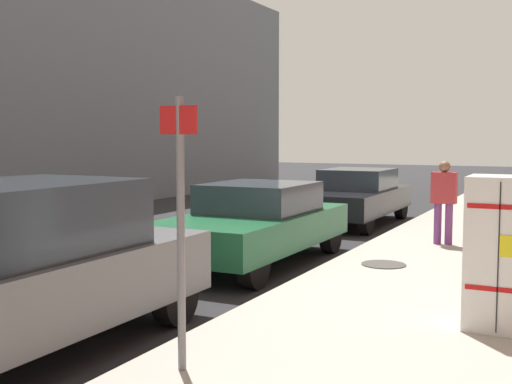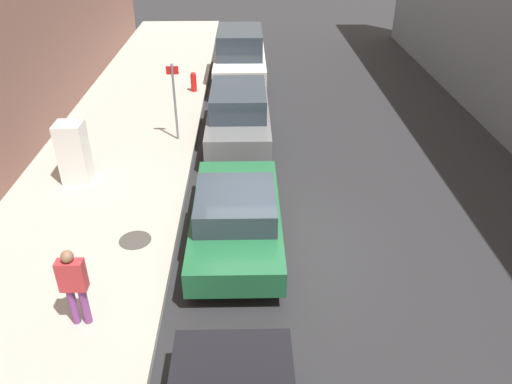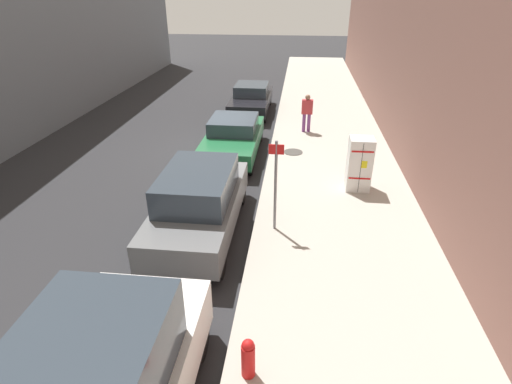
% 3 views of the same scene
% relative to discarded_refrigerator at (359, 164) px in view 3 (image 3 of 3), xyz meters
% --- Properties ---
extents(ground_plane, '(80.00, 80.00, 0.00)m').
position_rel_discarded_refrigerator_xyz_m(ground_plane, '(4.75, -2.85, -0.97)').
color(ground_plane, '#28282B').
extents(sidewalk_slab, '(4.52, 44.00, 0.16)m').
position_rel_discarded_refrigerator_xyz_m(sidewalk_slab, '(0.62, -2.85, -0.89)').
color(sidewalk_slab, '#B2ADA0').
rests_on(sidewalk_slab, ground).
extents(building_facade_near, '(2.36, 39.60, 10.47)m').
position_rel_discarded_refrigerator_xyz_m(building_facade_near, '(-2.83, -2.85, 4.26)').
color(building_facade_near, '#7F564C').
rests_on(building_facade_near, ground).
extents(discarded_refrigerator, '(0.70, 0.65, 1.61)m').
position_rel_discarded_refrigerator_xyz_m(discarded_refrigerator, '(0.00, 0.00, 0.00)').
color(discarded_refrigerator, white).
rests_on(discarded_refrigerator, sidewalk_slab).
extents(manhole_cover, '(0.70, 0.70, 0.02)m').
position_rel_discarded_refrigerator_xyz_m(manhole_cover, '(2.00, -2.75, -0.80)').
color(manhole_cover, '#47443F').
rests_on(manhole_cover, sidewalk_slab).
extents(street_sign_post, '(0.36, 0.07, 2.36)m').
position_rel_discarded_refrigerator_xyz_m(street_sign_post, '(2.34, 2.52, 0.52)').
color(street_sign_post, slate).
rests_on(street_sign_post, sidewalk_slab).
extents(fire_hydrant, '(0.22, 0.22, 0.74)m').
position_rel_discarded_refrigerator_xyz_m(fire_hydrant, '(2.46, 6.87, -0.42)').
color(fire_hydrant, red).
rests_on(fire_hydrant, sidewalk_slab).
extents(pedestrian_walking_far, '(0.45, 0.22, 1.57)m').
position_rel_discarded_refrigerator_xyz_m(pedestrian_walking_far, '(1.53, -5.16, 0.09)').
color(pedestrian_walking_far, '#7A3D7F').
rests_on(pedestrian_walking_far, sidewalk_slab).
extents(parked_sedan_dark, '(1.78, 4.33, 1.37)m').
position_rel_discarded_refrigerator_xyz_m(parked_sedan_dark, '(4.23, -8.29, -0.26)').
color(parked_sedan_dark, black).
rests_on(parked_sedan_dark, ground).
extents(parked_sedan_green, '(1.89, 4.38, 1.38)m').
position_rel_discarded_refrigerator_xyz_m(parked_sedan_green, '(4.23, -2.67, -0.25)').
color(parked_sedan_green, '#1E6038').
rests_on(parked_sedan_green, ground).
extents(parked_suv_gray, '(1.86, 4.52, 1.74)m').
position_rel_discarded_refrigerator_xyz_m(parked_suv_gray, '(4.23, 2.66, -0.08)').
color(parked_suv_gray, slate).
rests_on(parked_suv_gray, ground).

